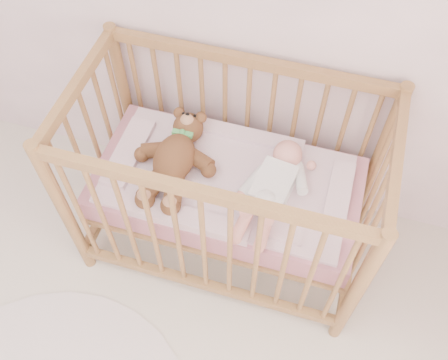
% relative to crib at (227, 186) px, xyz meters
% --- Properties ---
extents(crib, '(1.36, 0.76, 1.00)m').
position_rel_crib_xyz_m(crib, '(0.00, 0.00, 0.00)').
color(crib, '#A17944').
rests_on(crib, floor).
extents(mattress, '(1.22, 0.62, 0.13)m').
position_rel_crib_xyz_m(mattress, '(0.00, 0.00, -0.01)').
color(mattress, '#C87C8F').
rests_on(mattress, crib).
extents(blanket, '(1.10, 0.58, 0.06)m').
position_rel_crib_xyz_m(blanket, '(-0.00, 0.00, 0.06)').
color(blanket, pink).
rests_on(blanket, mattress).
extents(baby, '(0.36, 0.63, 0.14)m').
position_rel_crib_xyz_m(baby, '(0.22, -0.02, 0.14)').
color(baby, white).
rests_on(baby, blanket).
extents(teddy_bear, '(0.41, 0.58, 0.16)m').
position_rel_crib_xyz_m(teddy_bear, '(-0.24, -0.02, 0.15)').
color(teddy_bear, brown).
rests_on(teddy_bear, blanket).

